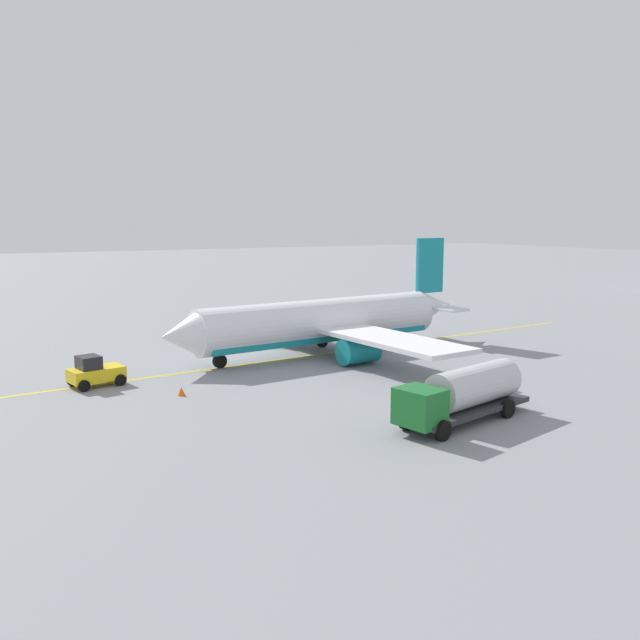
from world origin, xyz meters
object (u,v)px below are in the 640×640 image
fuel_tanker (463,393)px  refueling_worker (442,388)px  pushback_tug (95,372)px  safety_cone_nose (181,391)px  airplane (325,323)px

fuel_tanker → refueling_worker: bearing=-115.9°
fuel_tanker → pushback_tug: size_ratio=2.61×
fuel_tanker → safety_cone_nose: fuel_tanker is taller
fuel_tanker → safety_cone_nose: bearing=-48.4°
airplane → pushback_tug: airplane is taller
airplane → refueling_worker: (0.94, 16.73, -1.89)m
refueling_worker → safety_cone_nose: (14.23, -9.45, -0.54)m
refueling_worker → safety_cone_nose: size_ratio=3.01×
airplane → safety_cone_nose: bearing=25.6°
pushback_tug → safety_cone_nose: pushback_tug is taller
refueling_worker → fuel_tanker: bearing=64.1°
airplane → fuel_tanker: size_ratio=3.01×
safety_cone_nose → fuel_tanker: bearing=131.6°
airplane → refueling_worker: airplane is taller
airplane → safety_cone_nose: 17.00m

